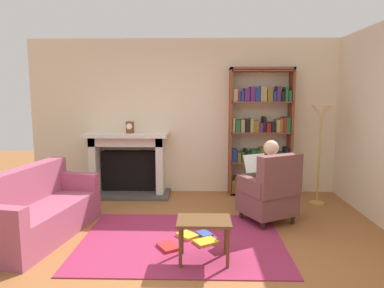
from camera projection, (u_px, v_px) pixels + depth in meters
The scene contains 13 objects.
ground at pixel (180, 252), 3.92m from camera, with size 14.00×14.00×0.00m, color #985D32.
back_wall at pixel (188, 117), 6.26m from camera, with size 5.60×0.10×2.70m, color beige.
side_wall_right at pixel (374, 123), 4.90m from camera, with size 0.10×5.20×2.70m, color beige.
area_rug at pixel (182, 240), 4.22m from camera, with size 2.40×1.80×0.01m, color #97284C.
fireplace at pixel (128, 162), 6.14m from camera, with size 1.46×0.64×1.09m.
mantel_clock at pixel (130, 127), 5.95m from camera, with size 0.14×0.14×0.20m.
bookshelf at pixel (260, 134), 6.05m from camera, with size 1.07×0.32×2.19m.
armchair_reading at pixel (271, 193), 4.76m from camera, with size 0.86×0.85×0.97m.
seated_reader at pixel (265, 177), 4.84m from camera, with size 0.53×0.60×1.14m.
sofa_floral at pixel (38, 212), 4.30m from camera, with size 1.01×1.80×0.85m.
side_table at pixel (204, 226), 3.65m from camera, with size 0.56×0.39×0.46m.
scattered_books at pixel (190, 240), 4.18m from camera, with size 0.74×0.65×0.04m.
floor_lamp at pixel (321, 120), 5.45m from camera, with size 0.32×0.32×1.59m.
Camera 1 is at (0.22, -3.71, 1.75)m, focal length 32.89 mm.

